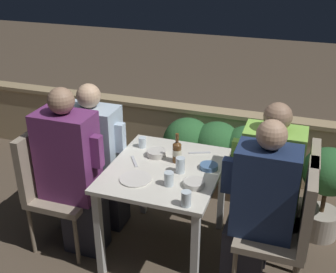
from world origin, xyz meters
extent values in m
plane|color=brown|center=(0.00, 0.00, 0.00)|extent=(16.00, 16.00, 0.00)
cube|color=tan|center=(0.00, 1.33, 0.33)|extent=(9.00, 0.14, 0.66)
cube|color=tan|center=(0.00, 1.33, 0.68)|extent=(9.00, 0.18, 0.04)
cube|color=silver|center=(0.00, 0.00, 0.73)|extent=(0.80, 0.92, 0.03)
cube|color=silver|center=(-0.35, -0.41, 0.36)|extent=(0.05, 0.05, 0.71)
cube|color=silver|center=(0.35, -0.41, 0.36)|extent=(0.05, 0.05, 0.71)
cube|color=silver|center=(-0.35, 0.41, 0.36)|extent=(0.05, 0.05, 0.71)
cube|color=silver|center=(0.35, 0.41, 0.36)|extent=(0.05, 0.05, 0.71)
cube|color=brown|center=(0.17, 1.00, 0.14)|extent=(1.05, 0.36, 0.28)
ellipsoid|color=#2D6633|center=(-0.12, 1.00, 0.48)|extent=(0.47, 0.47, 0.45)
ellipsoid|color=#2D6633|center=(0.17, 1.00, 0.48)|extent=(0.47, 0.47, 0.45)
ellipsoid|color=#2D6633|center=(0.46, 1.00, 0.48)|extent=(0.47, 0.47, 0.45)
cube|color=gray|center=(-0.77, -0.17, 0.45)|extent=(0.45, 0.45, 0.05)
cube|color=gray|center=(-0.97, -0.17, 0.72)|extent=(0.06, 0.45, 0.50)
cylinder|color=#7F705B|center=(-0.96, -0.37, 0.21)|extent=(0.03, 0.03, 0.42)
cylinder|color=#7F705B|center=(-0.57, -0.37, 0.21)|extent=(0.03, 0.03, 0.42)
cylinder|color=#7F705B|center=(-0.96, 0.02, 0.21)|extent=(0.03, 0.03, 0.42)
cylinder|color=#7F705B|center=(-0.57, 0.02, 0.21)|extent=(0.03, 0.03, 0.42)
cube|color=#282833|center=(-0.60, -0.17, 0.24)|extent=(0.30, 0.23, 0.47)
cube|color=#6B2D66|center=(-0.70, -0.17, 0.81)|extent=(0.43, 0.26, 0.67)
cube|color=#6B2D66|center=(-0.45, -0.17, 0.89)|extent=(0.07, 0.07, 0.24)
sphere|color=#99755B|center=(-0.70, -0.17, 1.24)|extent=(0.19, 0.19, 0.19)
cube|color=gray|center=(-0.75, 0.18, 0.45)|extent=(0.45, 0.45, 0.05)
cube|color=gray|center=(-0.96, 0.18, 0.72)|extent=(0.06, 0.45, 0.50)
cylinder|color=#7F705B|center=(-0.95, -0.02, 0.21)|extent=(0.03, 0.03, 0.42)
cylinder|color=#7F705B|center=(-0.56, -0.02, 0.21)|extent=(0.03, 0.03, 0.42)
cylinder|color=#7F705B|center=(-0.95, 0.38, 0.21)|extent=(0.03, 0.03, 0.42)
cylinder|color=#7F705B|center=(-0.56, 0.38, 0.21)|extent=(0.03, 0.03, 0.42)
cube|color=#282833|center=(-0.58, 0.18, 0.24)|extent=(0.31, 0.23, 0.47)
cube|color=silver|center=(-0.68, 0.18, 0.77)|extent=(0.44, 0.26, 0.59)
cube|color=silver|center=(-0.43, 0.18, 0.84)|extent=(0.07, 0.07, 0.24)
sphere|color=tan|center=(-0.68, 0.18, 1.16)|extent=(0.19, 0.19, 0.19)
cube|color=gray|center=(0.80, -0.14, 0.45)|extent=(0.45, 0.45, 0.05)
cube|color=gray|center=(1.00, -0.14, 0.72)|extent=(0.06, 0.45, 0.50)
cylinder|color=#7F705B|center=(0.60, 0.06, 0.21)|extent=(0.03, 0.03, 0.42)
cylinder|color=#7F705B|center=(1.00, 0.06, 0.21)|extent=(0.03, 0.03, 0.42)
cube|color=#282833|center=(0.63, -0.14, 0.24)|extent=(0.28, 0.23, 0.47)
cube|color=navy|center=(0.73, -0.14, 0.78)|extent=(0.40, 0.26, 0.62)
cube|color=navy|center=(0.48, -0.14, 0.85)|extent=(0.07, 0.07, 0.24)
sphere|color=tan|center=(0.73, -0.14, 1.18)|extent=(0.19, 0.19, 0.19)
cube|color=gray|center=(0.81, 0.14, 0.45)|extent=(0.45, 0.45, 0.05)
cube|color=gray|center=(1.01, 0.14, 0.72)|extent=(0.06, 0.45, 0.50)
cylinder|color=#7F705B|center=(0.61, -0.06, 0.21)|extent=(0.03, 0.03, 0.42)
cylinder|color=#7F705B|center=(1.01, -0.06, 0.21)|extent=(0.03, 0.03, 0.42)
cylinder|color=#7F705B|center=(0.61, 0.34, 0.21)|extent=(0.03, 0.03, 0.42)
cylinder|color=#7F705B|center=(1.01, 0.34, 0.21)|extent=(0.03, 0.03, 0.42)
cube|color=#282833|center=(0.64, 0.14, 0.24)|extent=(0.29, 0.23, 0.47)
cube|color=#8CCC4C|center=(0.74, 0.14, 0.78)|extent=(0.41, 0.26, 0.63)
cube|color=#8CCC4C|center=(0.49, 0.14, 0.86)|extent=(0.07, 0.07, 0.24)
sphere|color=#99755B|center=(0.74, 0.14, 1.19)|extent=(0.19, 0.19, 0.19)
cylinder|color=brown|center=(0.05, 0.11, 0.82)|extent=(0.06, 0.06, 0.14)
cylinder|color=beige|center=(0.05, 0.11, 0.82)|extent=(0.07, 0.07, 0.05)
cone|color=brown|center=(0.05, 0.11, 0.90)|extent=(0.06, 0.06, 0.03)
cylinder|color=brown|center=(0.05, 0.11, 0.94)|extent=(0.02, 0.02, 0.06)
cylinder|color=silver|center=(-0.14, -0.22, 0.75)|extent=(0.22, 0.22, 0.01)
cylinder|color=beige|center=(0.27, -0.17, 0.76)|extent=(0.15, 0.15, 0.04)
torus|color=beige|center=(0.27, -0.17, 0.78)|extent=(0.15, 0.15, 0.01)
cylinder|color=beige|center=(-0.12, 0.15, 0.77)|extent=(0.15, 0.15, 0.05)
torus|color=beige|center=(-0.12, 0.15, 0.79)|extent=(0.15, 0.15, 0.01)
cylinder|color=#4C709E|center=(0.30, 0.09, 0.76)|extent=(0.13, 0.13, 0.03)
torus|color=#4C709E|center=(0.30, 0.09, 0.77)|extent=(0.13, 0.13, 0.01)
cylinder|color=silver|center=(0.28, -0.40, 0.80)|extent=(0.06, 0.06, 0.10)
cylinder|color=silver|center=(-0.28, 0.25, 0.79)|extent=(0.06, 0.06, 0.08)
cylinder|color=silver|center=(0.10, -0.21, 0.79)|extent=(0.07, 0.07, 0.10)
cylinder|color=silver|center=(0.12, -0.02, 0.80)|extent=(0.07, 0.07, 0.12)
cube|color=silver|center=(0.18, 0.30, 0.75)|extent=(0.16, 0.09, 0.01)
cube|color=silver|center=(-0.24, 0.01, 0.75)|extent=(0.11, 0.15, 0.01)
cylinder|color=#B2A899|center=(1.15, 0.59, 0.12)|extent=(0.30, 0.30, 0.23)
cylinder|color=#47331E|center=(1.15, 0.59, 0.33)|extent=(0.04, 0.04, 0.21)
ellipsoid|color=#2D6633|center=(1.15, 0.59, 0.60)|extent=(0.42, 0.42, 0.38)
camera|label=1|loc=(0.88, -2.50, 2.26)|focal=45.00mm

